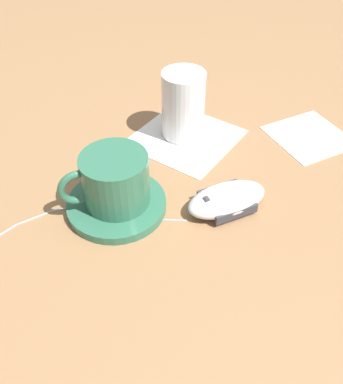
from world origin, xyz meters
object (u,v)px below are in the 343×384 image
at_px(saucer, 117,204).
at_px(coffee_cup, 114,180).
at_px(drinking_glass, 183,105).
at_px(computer_mouse, 227,199).

relative_size(saucer, coffee_cup, 1.30).
xyz_separation_m(saucer, coffee_cup, (0.00, 0.00, 0.04)).
xyz_separation_m(coffee_cup, drinking_glass, (0.20, -0.03, 0.01)).
bearing_deg(coffee_cup, computer_mouse, -71.59).
distance_m(saucer, drinking_glass, 0.21).
bearing_deg(saucer, coffee_cup, 25.62).
distance_m(coffee_cup, computer_mouse, 0.16).
bearing_deg(computer_mouse, saucer, 109.60).
relative_size(saucer, computer_mouse, 1.11).
bearing_deg(saucer, drinking_glass, -8.75).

